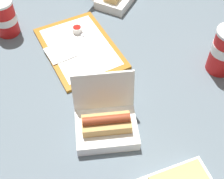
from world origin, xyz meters
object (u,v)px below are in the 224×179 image
ketchup_cup (77,29)px  plastic_fork (79,28)px  clamshell_hotdog_left (106,124)px  soda_cup_corner (5,17)px  food_tray (80,48)px

ketchup_cup → plastic_fork: bearing=141.0°
ketchup_cup → clamshell_hotdog_left: size_ratio=0.18×
clamshell_hotdog_left → soda_cup_corner: soda_cup_corner is taller
food_tray → ketchup_cup: 0.09m
plastic_fork → clamshell_hotdog_left: bearing=-5.8°
ketchup_cup → soda_cup_corner: bearing=-112.4°
clamshell_hotdog_left → soda_cup_corner: bearing=-158.9°
food_tray → plastic_fork: size_ratio=3.65×
plastic_fork → ketchup_cup: bearing=-38.9°
food_tray → plastic_fork: plastic_fork is taller
food_tray → clamshell_hotdog_left: size_ratio=1.79×
food_tray → plastic_fork: bearing=164.7°
food_tray → ketchup_cup: bearing=170.1°
plastic_fork → clamshell_hotdog_left: 0.50m
plastic_fork → soda_cup_corner: (-0.09, -0.28, 0.06)m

